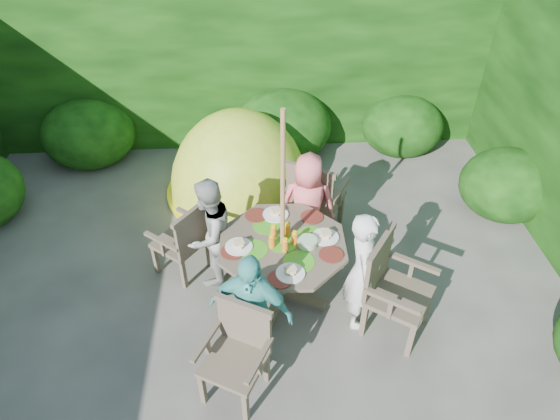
{
  "coord_description": "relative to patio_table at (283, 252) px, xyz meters",
  "views": [
    {
      "loc": [
        0.18,
        -3.1,
        4.04
      ],
      "look_at": [
        0.42,
        0.85,
        0.85
      ],
      "focal_mm": 32.0,
      "sensor_mm": 36.0,
      "label": 1
    }
  ],
  "objects": [
    {
      "name": "child_right",
      "position": [
        0.73,
        -0.32,
        0.02
      ],
      "size": [
        0.37,
        0.51,
        1.33
      ],
      "primitive_type": "imported",
      "rotation": [
        0.0,
        0.0,
        1.47
      ],
      "color": "silver",
      "rests_on": "ground"
    },
    {
      "name": "patio_table",
      "position": [
        0.0,
        0.0,
        0.0
      ],
      "size": [
        1.74,
        1.74,
        0.92
      ],
      "rotation": [
        0.0,
        0.0,
        -0.42
      ],
      "color": "#44392C",
      "rests_on": "ground"
    },
    {
      "name": "hedge_enclosure",
      "position": [
        -0.42,
        0.88,
        0.61
      ],
      "size": [
        9.0,
        9.0,
        2.5
      ],
      "color": "black",
      "rests_on": "ground"
    },
    {
      "name": "garden_chair_left",
      "position": [
        -1.02,
        0.43,
        -0.17
      ],
      "size": [
        0.69,
        0.71,
        0.89
      ],
      "rotation": [
        0.0,
        0.0,
        -2.22
      ],
      "color": "#44392C",
      "rests_on": "ground"
    },
    {
      "name": "child_front",
      "position": [
        -0.33,
        -0.73,
        0.0
      ],
      "size": [
        0.82,
        0.53,
        1.29
      ],
      "primitive_type": "imported",
      "rotation": [
        0.0,
        0.0,
        -0.32
      ],
      "color": "#4CB3AE",
      "rests_on": "ground"
    },
    {
      "name": "dome_tent",
      "position": [
        -0.45,
        1.93,
        -0.64
      ],
      "size": [
        1.97,
        1.97,
        2.25
      ],
      "rotation": [
        0.0,
        0.0,
        0.01
      ],
      "color": "#9EBB24",
      "rests_on": "ground"
    },
    {
      "name": "garden_chair_right",
      "position": [
        1.0,
        -0.43,
        -0.11
      ],
      "size": [
        0.78,
        0.8,
        1.01
      ],
      "rotation": [
        0.0,
        0.0,
        0.97
      ],
      "color": "#44392C",
      "rests_on": "ground"
    },
    {
      "name": "parasol_pole",
      "position": [
        -0.0,
        0.0,
        0.46
      ],
      "size": [
        0.06,
        0.06,
        2.2
      ],
      "primitive_type": "cylinder",
      "rotation": [
        0.0,
        0.0,
        -0.42
      ],
      "color": "olive",
      "rests_on": "ground"
    },
    {
      "name": "ground",
      "position": [
        -0.42,
        -0.45,
        -0.64
      ],
      "size": [
        60.0,
        60.0,
        0.0
      ],
      "primitive_type": "plane",
      "color": "#45423D",
      "rests_on": "ground"
    },
    {
      "name": "child_back",
      "position": [
        0.32,
        0.73,
        -0.01
      ],
      "size": [
        0.67,
        0.49,
        1.27
      ],
      "primitive_type": "imported",
      "rotation": [
        0.0,
        0.0,
        3.0
      ],
      "color": "#F1636C",
      "rests_on": "ground"
    },
    {
      "name": "garden_chair_back",
      "position": [
        0.43,
        1.0,
        -0.11
      ],
      "size": [
        0.78,
        0.76,
        1.01
      ],
      "rotation": [
        0.0,
        0.0,
        2.64
      ],
      "color": "#44392C",
      "rests_on": "ground"
    },
    {
      "name": "child_left",
      "position": [
        -0.74,
        0.33,
        -0.01
      ],
      "size": [
        0.74,
        0.78,
        1.27
      ],
      "primitive_type": "imported",
      "rotation": [
        0.0,
        0.0,
        -2.13
      ],
      "color": "#9C9D98",
      "rests_on": "ground"
    },
    {
      "name": "garden_chair_front",
      "position": [
        -0.45,
        -1.01,
        -0.17
      ],
      "size": [
        0.69,
        0.66,
        0.89
      ],
      "rotation": [
        0.0,
        0.0,
        -0.48
      ],
      "color": "#44392C",
      "rests_on": "ground"
    }
  ]
}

